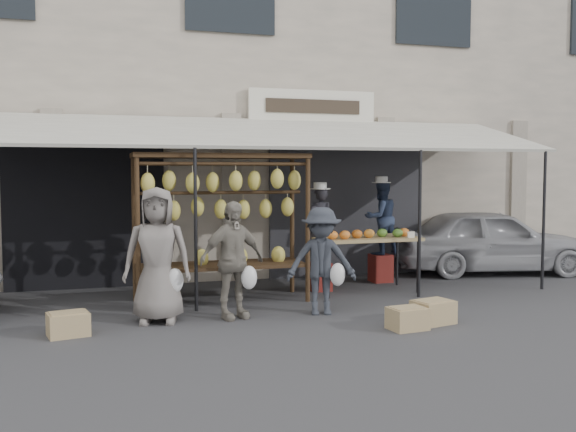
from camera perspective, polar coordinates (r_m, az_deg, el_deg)
name	(u,v)px	position (r m, az deg, el deg)	size (l,w,h in m)	color
ground_plane	(288,325)	(8.37, -0.04, -9.62)	(90.00, 90.00, 0.00)	#2D2D30
shophouse	(203,96)	(14.57, -7.57, 10.57)	(24.00, 6.15, 7.30)	#C4B39F
awning	(247,134)	(10.35, -3.67, 7.32)	(10.00, 2.35, 2.92)	beige
banana_rack	(221,198)	(9.64, -5.95, 1.57)	(2.60, 0.90, 2.24)	#3F2C18
produce_table	(366,239)	(10.52, 6.96, -2.01)	(1.70, 0.90, 1.04)	tan
vendor_left	(320,225)	(10.55, 2.87, -0.79)	(0.46, 0.30, 1.25)	#25242B
vendor_right	(381,218)	(11.50, 8.27, -0.15)	(0.64, 0.50, 1.31)	navy
customer_left	(157,255)	(8.50, -11.55, -3.43)	(0.86, 0.56, 1.77)	slate
customer_mid	(232,260)	(8.60, -5.00, -3.92)	(0.92, 0.39, 1.58)	gray
customer_right	(321,261)	(8.83, 2.98, -4.02)	(0.96, 0.55, 1.48)	#2C3038
stool_left	(320,277)	(10.65, 2.85, -5.39)	(0.33, 0.33, 0.47)	maroon
stool_right	(381,268)	(11.60, 8.23, -4.60)	(0.35, 0.35, 0.49)	maroon
crate_near_a	(408,319)	(8.23, 10.58, -8.95)	(0.46, 0.35, 0.27)	tan
crate_near_b	(433,312)	(8.61, 12.78, -8.32)	(0.50, 0.38, 0.30)	tan
crate_far	(68,324)	(8.22, -18.96, -9.10)	(0.46, 0.35, 0.28)	tan
sedan	(491,240)	(13.01, 17.57, -2.08)	(1.50, 3.72, 1.27)	#AAAAB0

